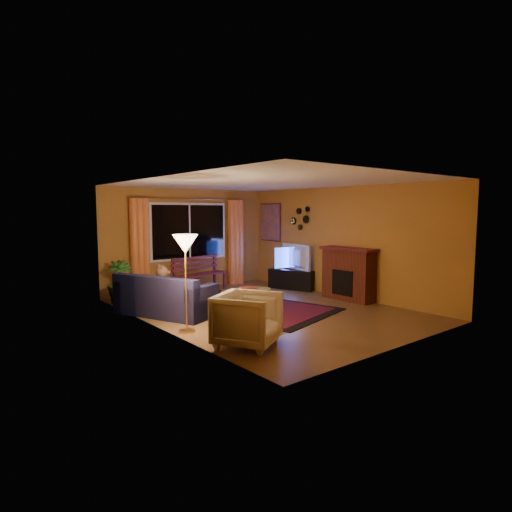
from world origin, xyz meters
TOP-DOWN VIEW (x-y plane):
  - floor at (0.00, 0.00)m, footprint 4.50×6.00m
  - ceiling at (0.00, 0.00)m, footprint 4.50×6.00m
  - wall_back at (0.00, 3.01)m, footprint 4.50×0.02m
  - wall_left at (-2.26, 0.00)m, footprint 0.02×6.00m
  - wall_right at (2.26, 0.00)m, footprint 0.02×6.00m
  - window at (0.00, 2.94)m, footprint 2.00×0.02m
  - curtain_rod at (0.00, 2.90)m, footprint 3.20×0.03m
  - curtain_left at (-1.35, 2.88)m, footprint 0.36×0.36m
  - curtain_right at (1.35, 2.88)m, footprint 0.36×0.36m
  - bench at (-0.05, 2.38)m, footprint 1.51×0.73m
  - potted_plant at (-2.00, 2.46)m, footprint 0.67×0.67m
  - sofa at (-1.73, 0.88)m, footprint 1.49×2.06m
  - dog at (-1.68, 1.30)m, footprint 0.39×0.50m
  - armchair at (-1.67, -1.59)m, footprint 1.12×1.10m
  - floor_lamp at (-2.00, -0.40)m, footprint 0.32×0.32m
  - rug at (-0.14, 0.38)m, footprint 2.90×3.78m
  - coffee_table at (-0.28, 0.25)m, footprint 1.26×1.26m
  - tv_console at (2.00, 1.34)m, footprint 0.77×1.24m
  - television at (2.00, 1.34)m, footprint 0.27×1.11m
  - fireplace at (2.05, -0.40)m, footprint 0.40×1.20m
  - mirror_cluster at (2.21, 1.30)m, footprint 0.06×0.60m
  - painting at (2.22, 2.45)m, footprint 0.04×0.76m

SIDE VIEW (x-z plane):
  - floor at x=0.00m, z-range -0.02..0.00m
  - rug at x=-0.14m, z-range 0.00..0.02m
  - coffee_table at x=-0.28m, z-range 0.00..0.40m
  - bench at x=-0.05m, z-range 0.00..0.44m
  - tv_console at x=2.00m, z-range 0.00..0.49m
  - sofa at x=-1.73m, z-range 0.00..0.77m
  - armchair at x=-1.67m, z-range 0.00..0.86m
  - potted_plant at x=-2.00m, z-range 0.00..0.90m
  - fireplace at x=2.05m, z-range 0.00..1.10m
  - dog at x=-1.68m, z-range 0.38..0.89m
  - floor_lamp at x=-2.00m, z-range 0.00..1.59m
  - television at x=2.00m, z-range 0.49..1.12m
  - curtain_left at x=-1.35m, z-range 0.00..2.24m
  - curtain_right at x=1.35m, z-range 0.00..2.24m
  - wall_back at x=0.00m, z-range 0.00..2.50m
  - wall_left at x=-2.26m, z-range 0.00..2.50m
  - wall_right at x=2.26m, z-range 0.00..2.50m
  - window at x=0.00m, z-range 0.80..2.10m
  - painting at x=2.22m, z-range 1.17..2.13m
  - mirror_cluster at x=2.21m, z-range 1.52..2.08m
  - curtain_rod at x=0.00m, z-range 2.23..2.27m
  - ceiling at x=0.00m, z-range 2.50..2.52m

